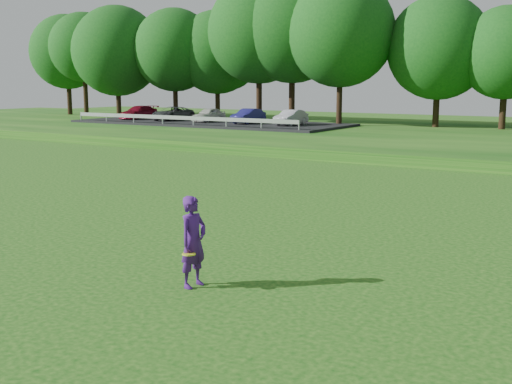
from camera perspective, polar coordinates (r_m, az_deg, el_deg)
The scene contains 5 objects.
ground at distance 14.94m, azimuth -4.81°, elevation -6.45°, with size 140.00×140.00×0.00m, color #0D430D.
berm at distance 46.42m, azimuth 21.32°, elevation 4.34°, with size 130.00×30.00×0.60m, color #0D430D.
walking_path at distance 32.88m, azimuth 16.60°, elevation 2.13°, with size 130.00×1.60×0.04m, color gray.
parking_lot at distance 55.40m, azimuth -4.77°, elevation 6.51°, with size 24.00×9.00×1.38m.
woman at distance 13.17m, azimuth -5.59°, elevation -4.42°, with size 0.50×0.75×1.89m.
Camera 1 is at (8.65, -11.44, 4.17)m, focal length 45.00 mm.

